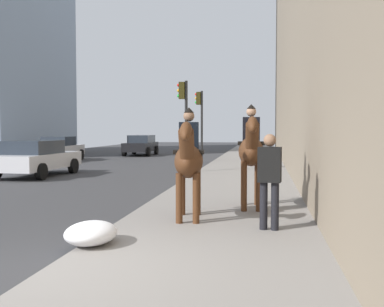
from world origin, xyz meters
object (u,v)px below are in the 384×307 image
object	(u,v)px
car_near_lane	(36,158)
traffic_light_near_curb	(184,112)
pedestrian_greeting	(270,175)
car_mid_lane	(60,149)
car_far_lane	(141,145)
traffic_light_far_curb	(200,115)
mounted_horse_near	(189,159)
mounted_horse_far	(251,150)

from	to	relation	value
car_near_lane	traffic_light_near_curb	distance (m)	6.25
pedestrian_greeting	car_mid_lane	distance (m)	21.71
car_far_lane	traffic_light_far_curb	distance (m)	8.93
car_near_lane	traffic_light_near_curb	xyz separation A→B (m)	(1.65, -5.74, 1.85)
traffic_light_near_curb	car_mid_lane	bearing A→B (deg)	50.69
traffic_light_near_curb	traffic_light_far_curb	distance (m)	6.55
mounted_horse_near	traffic_light_far_curb	distance (m)	17.06
mounted_horse_far	traffic_light_far_curb	bearing A→B (deg)	-171.32
pedestrian_greeting	car_near_lane	size ratio (longest dim) A/B	0.38
mounted_horse_far	traffic_light_near_curb	xyz separation A→B (m)	(8.83, 3.00, 1.16)
mounted_horse_far	car_mid_lane	size ratio (longest dim) A/B	0.60
car_near_lane	traffic_light_far_curb	size ratio (longest dim) A/B	1.14
pedestrian_greeting	traffic_light_near_curb	size ratio (longest dim) A/B	0.44
pedestrian_greeting	traffic_light_far_curb	bearing A→B (deg)	18.58
traffic_light_near_curb	mounted_horse_far	bearing A→B (deg)	-161.25
car_mid_lane	mounted_horse_near	bearing A→B (deg)	-151.46
mounted_horse_near	car_near_lane	size ratio (longest dim) A/B	0.49
pedestrian_greeting	car_near_lane	world-z (taller)	pedestrian_greeting
car_near_lane	traffic_light_near_curb	size ratio (longest dim) A/B	1.17
traffic_light_far_curb	traffic_light_near_curb	bearing A→B (deg)	-178.26
car_near_lane	mounted_horse_far	bearing A→B (deg)	-127.35
mounted_horse_far	pedestrian_greeting	distance (m)	2.29
car_far_lane	traffic_light_near_curb	bearing A→B (deg)	20.84
pedestrian_greeting	car_mid_lane	world-z (taller)	pedestrian_greeting
car_far_lane	traffic_light_near_curb	size ratio (longest dim) A/B	1.11
mounted_horse_near	traffic_light_near_curb	xyz separation A→B (m)	(10.34, 1.82, 1.28)
car_near_lane	traffic_light_far_curb	world-z (taller)	traffic_light_far_curb
car_mid_lane	traffic_light_far_curb	bearing A→B (deg)	-95.74
mounted_horse_near	car_far_lane	distance (m)	24.97
traffic_light_near_curb	pedestrian_greeting	bearing A→B (deg)	-163.00
car_near_lane	car_mid_lane	size ratio (longest dim) A/B	1.15
car_mid_lane	car_far_lane	world-z (taller)	same
mounted_horse_near	car_mid_lane	distance (m)	20.27
car_near_lane	pedestrian_greeting	bearing A→B (deg)	-133.83
car_mid_lane	car_far_lane	xyz separation A→B (m)	(6.52, -3.21, 0.03)
car_near_lane	car_mid_lane	bearing A→B (deg)	20.28
mounted_horse_near	car_mid_lane	size ratio (longest dim) A/B	0.56
mounted_horse_near	traffic_light_far_curb	bearing A→B (deg)	-179.24
traffic_light_far_curb	mounted_horse_near	bearing A→B (deg)	-173.18
car_near_lane	traffic_light_far_curb	bearing A→B (deg)	-31.98
pedestrian_greeting	car_far_lane	world-z (taller)	pedestrian_greeting
mounted_horse_near	pedestrian_greeting	bearing A→B (deg)	59.10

